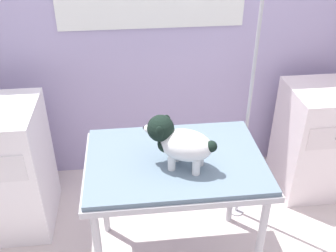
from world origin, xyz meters
name	(u,v)px	position (x,y,z in m)	size (l,w,h in m)	color
rear_wall_panel	(166,36)	(0.00, 1.28, 1.16)	(4.00, 0.09, 2.30)	#ACA1C9
grooming_table	(175,169)	(-0.07, 0.22, 0.74)	(1.01, 0.71, 0.82)	#B7B7BC
grooming_arm	(246,120)	(0.45, 0.60, 0.81)	(0.30, 0.11, 1.74)	#B7B7BC
dog	(178,142)	(-0.06, 0.15, 0.98)	(0.39, 0.28, 0.29)	white
cabinet_right	(326,139)	(1.20, 0.85, 0.44)	(0.68, 0.54, 0.87)	white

